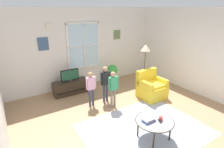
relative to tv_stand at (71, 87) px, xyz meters
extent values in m
cube|color=#9E7A56|center=(0.79, -2.68, -0.23)|extent=(6.17, 6.87, 0.02)
cube|color=silver|center=(0.79, 0.52, 1.16)|extent=(5.57, 0.12, 2.77)
cube|color=silver|center=(0.74, 0.45, 1.25)|extent=(1.17, 0.02, 1.56)
cube|color=white|center=(0.74, 0.43, 2.03)|extent=(1.23, 0.04, 0.06)
cube|color=white|center=(0.74, 0.43, 0.47)|extent=(1.23, 0.04, 0.06)
cube|color=white|center=(0.16, 0.43, 1.25)|extent=(0.06, 0.04, 1.56)
cube|color=white|center=(1.33, 0.43, 1.25)|extent=(0.06, 0.04, 1.56)
cube|color=white|center=(0.74, 0.43, 1.25)|extent=(0.03, 0.04, 1.56)
cube|color=white|center=(0.74, 0.43, 1.25)|extent=(1.17, 0.04, 0.03)
cube|color=#38567A|center=(-0.62, 0.44, 1.45)|extent=(0.32, 0.03, 0.40)
cube|color=#667A4C|center=(2.16, 0.44, 1.54)|extent=(0.28, 0.03, 0.34)
cylinder|color=silver|center=(-0.37, 0.43, 1.97)|extent=(0.24, 0.04, 0.24)
cube|color=silver|center=(3.64, -2.68, 1.16)|extent=(0.12, 6.27, 2.77)
cube|color=#999EAD|center=(0.76, -2.83, -0.22)|extent=(2.79, 2.19, 0.01)
cube|color=#2D2319|center=(0.00, 0.00, 0.00)|extent=(1.15, 0.41, 0.45)
cube|color=black|center=(0.00, -0.21, -0.07)|extent=(1.03, 0.02, 0.02)
cylinder|color=#4C4C4C|center=(0.00, 0.00, 0.25)|extent=(0.08, 0.08, 0.05)
cube|color=black|center=(0.00, 0.00, 0.44)|extent=(0.59, 0.05, 0.37)
cube|color=#1E4C33|center=(0.00, -0.03, 0.44)|extent=(0.55, 0.01, 0.33)
cube|color=yellow|center=(2.09, -1.70, -0.01)|extent=(0.76, 0.72, 0.42)
cube|color=yellow|center=(2.09, -1.40, 0.42)|extent=(0.76, 0.16, 0.45)
cube|color=yellow|center=(1.77, -1.70, 0.30)|extent=(0.12, 0.65, 0.20)
cube|color=yellow|center=(2.41, -1.70, 0.30)|extent=(0.12, 0.65, 0.20)
cube|color=yellow|center=(2.09, -1.75, 0.24)|extent=(0.61, 0.50, 0.08)
cylinder|color=#99B2B7|center=(0.72, -3.16, 0.22)|extent=(0.81, 0.81, 0.02)
torus|color=#3F3328|center=(0.72, -3.16, 0.22)|extent=(0.83, 0.83, 0.02)
cylinder|color=#33281E|center=(0.47, -2.92, -0.01)|extent=(0.04, 0.04, 0.44)
cylinder|color=#33281E|center=(0.96, -2.92, -0.01)|extent=(0.04, 0.04, 0.44)
cylinder|color=#33281E|center=(0.47, -3.41, -0.01)|extent=(0.04, 0.04, 0.44)
cylinder|color=#33281E|center=(0.96, -3.41, -0.01)|extent=(0.04, 0.04, 0.44)
cube|color=#667AC9|center=(0.58, -3.11, 0.24)|extent=(0.27, 0.15, 0.02)
cube|color=#724C79|center=(0.58, -3.11, 0.26)|extent=(0.21, 0.19, 0.02)
cube|color=#96B3CA|center=(0.58, -3.11, 0.29)|extent=(0.25, 0.16, 0.03)
cylinder|color=#BF3F3F|center=(0.84, -3.22, 0.27)|extent=(0.09, 0.09, 0.09)
cube|color=black|center=(0.71, -3.13, 0.24)|extent=(0.05, 0.14, 0.02)
cube|color=black|center=(0.78, -3.24, 0.24)|extent=(0.09, 0.14, 0.02)
cylinder|color=#333851|center=(0.16, -1.14, 0.04)|extent=(0.06, 0.06, 0.53)
cylinder|color=#333851|center=(0.26, -1.14, 0.04)|extent=(0.06, 0.06, 0.53)
cube|color=#DB9EBC|center=(0.21, -1.14, 0.49)|extent=(0.23, 0.12, 0.38)
sphere|color=#A87A5B|center=(0.21, -1.14, 0.75)|extent=(0.14, 0.14, 0.14)
cylinder|color=#DB9EBC|center=(0.07, -1.16, 0.51)|extent=(0.05, 0.05, 0.34)
cylinder|color=#DB9EBC|center=(0.34, -1.16, 0.51)|extent=(0.05, 0.05, 0.34)
cylinder|color=#333851|center=(0.65, -1.12, 0.06)|extent=(0.07, 0.07, 0.57)
cylinder|color=#333851|center=(0.75, -1.12, 0.06)|extent=(0.07, 0.07, 0.57)
cube|color=black|center=(0.70, -1.12, 0.54)|extent=(0.24, 0.13, 0.40)
sphere|color=#A87A5B|center=(0.70, -1.12, 0.82)|extent=(0.15, 0.15, 0.15)
cylinder|color=black|center=(0.55, -1.14, 0.56)|extent=(0.05, 0.05, 0.36)
cylinder|color=black|center=(0.84, -1.14, 0.56)|extent=(0.05, 0.05, 0.36)
cylinder|color=#726656|center=(0.65, -1.54, 0.05)|extent=(0.07, 0.07, 0.55)
cylinder|color=#726656|center=(0.75, -1.54, 0.05)|extent=(0.07, 0.07, 0.55)
cube|color=#338C59|center=(0.70, -1.54, 0.52)|extent=(0.24, 0.12, 0.39)
sphere|color=#A87A5B|center=(0.70, -1.54, 0.79)|extent=(0.15, 0.15, 0.15)
cylinder|color=#338C59|center=(0.56, -1.56, 0.54)|extent=(0.05, 0.05, 0.35)
cylinder|color=#338C59|center=(0.84, -1.56, 0.54)|extent=(0.05, 0.05, 0.35)
cylinder|color=silver|center=(1.61, -0.08, -0.12)|extent=(0.28, 0.28, 0.22)
cylinder|color=#4C7238|center=(1.61, -0.08, 0.07)|extent=(0.02, 0.02, 0.16)
sphere|color=green|center=(1.61, -0.08, 0.34)|extent=(0.39, 0.39, 0.39)
cylinder|color=black|center=(2.24, -1.12, -0.21)|extent=(0.26, 0.26, 0.03)
cylinder|color=brown|center=(2.24, -1.12, 0.48)|extent=(0.03, 0.03, 1.42)
cone|color=beige|center=(2.24, -1.12, 1.29)|extent=(0.32, 0.32, 0.22)
camera|label=1|loc=(-1.84, -5.48, 2.48)|focal=29.18mm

